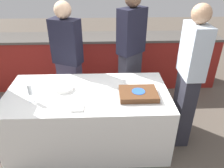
% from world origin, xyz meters
% --- Properties ---
extents(ground_plane, '(14.00, 14.00, 0.00)m').
position_xyz_m(ground_plane, '(0.00, 0.00, 0.00)').
color(ground_plane, brown).
extents(back_counter, '(4.40, 0.58, 0.92)m').
position_xyz_m(back_counter, '(0.00, 1.54, 0.46)').
color(back_counter, maroon).
rests_on(back_counter, ground_plane).
extents(dining_table, '(1.88, 0.93, 0.74)m').
position_xyz_m(dining_table, '(0.00, 0.00, 0.37)').
color(dining_table, white).
rests_on(dining_table, ground_plane).
extents(cake, '(0.46, 0.35, 0.07)m').
position_xyz_m(cake, '(0.57, -0.11, 0.77)').
color(cake, '#B7B2AD').
rests_on(cake, dining_table).
extents(plate_stack, '(0.22, 0.22, 0.04)m').
position_xyz_m(plate_stack, '(-0.27, 0.06, 0.76)').
color(plate_stack, white).
rests_on(plate_stack, dining_table).
extents(wine_glass, '(0.07, 0.07, 0.20)m').
position_xyz_m(wine_glass, '(-0.58, -0.16, 0.87)').
color(wine_glass, white).
rests_on(wine_glass, dining_table).
extents(side_plate_near_cake, '(0.22, 0.22, 0.00)m').
position_xyz_m(side_plate_near_cake, '(0.54, 0.21, 0.74)').
color(side_plate_near_cake, white).
rests_on(side_plate_near_cake, dining_table).
extents(utensil_pile, '(0.13, 0.12, 0.02)m').
position_xyz_m(utensil_pile, '(-0.08, -0.32, 0.75)').
color(utensil_pile, white).
rests_on(utensil_pile, dining_table).
extents(person_cutting_cake, '(0.42, 0.39, 1.75)m').
position_xyz_m(person_cutting_cake, '(0.57, 0.69, 0.91)').
color(person_cutting_cake, '#282833').
rests_on(person_cutting_cake, ground_plane).
extents(person_seated_right, '(0.20, 0.38, 1.71)m').
position_xyz_m(person_seated_right, '(1.16, 0.00, 0.89)').
color(person_seated_right, '#282833').
rests_on(person_seated_right, ground_plane).
extents(person_standing_back, '(0.44, 0.34, 1.63)m').
position_xyz_m(person_standing_back, '(-0.30, 0.69, 0.85)').
color(person_standing_back, '#383347').
rests_on(person_standing_back, ground_plane).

